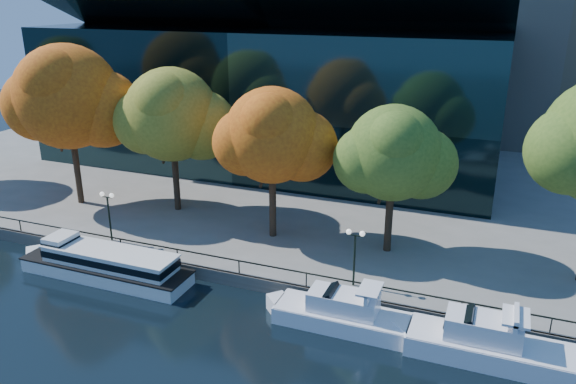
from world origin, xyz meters
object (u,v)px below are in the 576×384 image
at_px(cruiser_near, 344,313).
at_px(tree_2, 173,117).
at_px(tree_1, 69,99).
at_px(lamp_2, 355,245).
at_px(cruiser_far, 482,342).
at_px(tree_3, 274,138).
at_px(tree_4, 395,155).
at_px(tour_boat, 102,262).
at_px(lamp_1, 108,205).

relative_size(cruiser_near, tree_2, 0.82).
height_order(tree_1, lamp_2, tree_1).
height_order(cruiser_far, tree_3, tree_3).
distance_m(cruiser_far, tree_2, 30.41).
bearing_deg(tree_4, lamp_2, -100.17).
distance_m(tree_1, tree_4, 28.92).
xyz_separation_m(tree_2, lamp_2, (18.36, -7.74, -5.54)).
height_order(tour_boat, lamp_1, lamp_1).
relative_size(tree_2, tree_3, 1.06).
distance_m(tour_boat, tree_4, 22.56).
relative_size(tour_boat, tree_1, 0.99).
distance_m(tour_boat, lamp_2, 18.39).
relative_size(tour_boat, tree_3, 1.19).
relative_size(cruiser_near, tree_4, 0.93).
xyz_separation_m(cruiser_far, tree_4, (-7.39, 9.93, 7.49)).
xyz_separation_m(lamp_1, lamp_2, (19.77, 0.00, 0.00)).
bearing_deg(tree_1, tree_2, 10.98).
bearing_deg(cruiser_near, tree_3, 132.96).
distance_m(tree_3, lamp_2, 11.06).
xyz_separation_m(cruiser_far, tree_1, (-36.23, 9.69, 9.65)).
bearing_deg(cruiser_near, tree_1, 161.39).
bearing_deg(cruiser_near, lamp_1, 170.03).
height_order(tour_boat, tree_4, tree_4).
bearing_deg(lamp_1, lamp_2, 0.00).
relative_size(tree_1, lamp_1, 3.61).
bearing_deg(tree_1, tour_boat, -44.05).
relative_size(cruiser_far, tree_1, 0.71).
bearing_deg(tour_boat, tree_1, 135.95).
relative_size(cruiser_near, tree_3, 0.87).
relative_size(tour_boat, cruiser_far, 1.39).
distance_m(tree_1, tree_3, 19.73).
relative_size(tree_3, lamp_2, 2.98).
xyz_separation_m(tree_1, lamp_1, (7.97, -5.92, -6.73)).
relative_size(tree_2, lamp_2, 3.16).
relative_size(tree_1, tree_3, 1.21).
bearing_deg(tree_3, tree_1, 178.80).
xyz_separation_m(tour_boat, tree_3, (9.73, 9.20, 8.01)).
bearing_deg(tree_1, lamp_1, -36.62).
bearing_deg(lamp_2, cruiser_far, -23.90).
bearing_deg(tree_4, cruiser_near, -94.40).
xyz_separation_m(cruiser_near, cruiser_far, (8.13, -0.23, 0.12)).
height_order(tree_1, tree_3, tree_1).
height_order(tree_3, tree_4, tree_3).
xyz_separation_m(tree_2, tree_4, (19.47, -1.58, -0.96)).
height_order(cruiser_near, lamp_1, lamp_1).
height_order(cruiser_near, tree_4, tree_4).
height_order(tour_boat, cruiser_far, cruiser_far).
bearing_deg(tree_1, cruiser_near, -18.61).
bearing_deg(tree_4, tree_1, -179.52).
bearing_deg(tour_boat, tree_3, 43.41).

